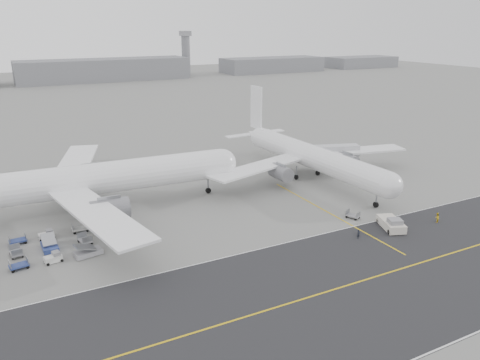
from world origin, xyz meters
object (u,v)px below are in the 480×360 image
pushback_tug (391,224)px  airliner_a (84,181)px  airliner_b (309,156)px  ground_crew_b (437,218)px  jet_bridge (328,152)px  ground_crew_a (358,234)px  control_tower (186,53)px

pushback_tug → airliner_a: bearing=164.9°
airliner_b → pushback_tug: bearing=-99.6°
airliner_a → ground_crew_b: bearing=-119.0°
airliner_a → pushback_tug: size_ratio=7.62×
airliner_b → airliner_a: bearing=174.7°
airliner_a → jet_bridge: size_ratio=3.79×
jet_bridge → ground_crew_a: (-20.65, -35.79, -3.69)m
control_tower → airliner_b: 247.01m
jet_bridge → ground_crew_b: (-2.60, -37.02, -3.60)m
control_tower → jet_bridge: control_tower is taller
jet_bridge → control_tower: bearing=95.9°
control_tower → airliner_a: 262.45m
airliner_a → airliner_b: (52.17, -2.45, -0.89)m
ground_crew_a → pushback_tug: bearing=-0.3°
airliner_a → ground_crew_b: size_ratio=34.13×
airliner_a → pushback_tug: 59.49m
airliner_a → jet_bridge: 60.73m
airliner_a → ground_crew_a: (40.04, -34.88, -5.66)m
airliner_b → jet_bridge: airliner_b is taller
control_tower → jet_bridge: size_ratio=1.80×
control_tower → airliner_a: (-112.81, -236.77, -9.73)m
airliner_b → jet_bridge: bearing=19.0°
control_tower → pushback_tug: size_ratio=3.62×
airliner_b → jet_bridge: size_ratio=3.27×
pushback_tug → ground_crew_a: 8.24m
control_tower → ground_crew_a: (-72.77, -271.65, -15.39)m
pushback_tug → ground_crew_a: pushback_tug is taller
pushback_tug → control_tower: bearing=96.9°
airliner_b → control_tower: bearing=73.2°
control_tower → jet_bridge: 241.83m
airliner_a → jet_bridge: (60.69, 0.91, -1.96)m
jet_bridge → ground_crew_b: bearing=-75.7°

